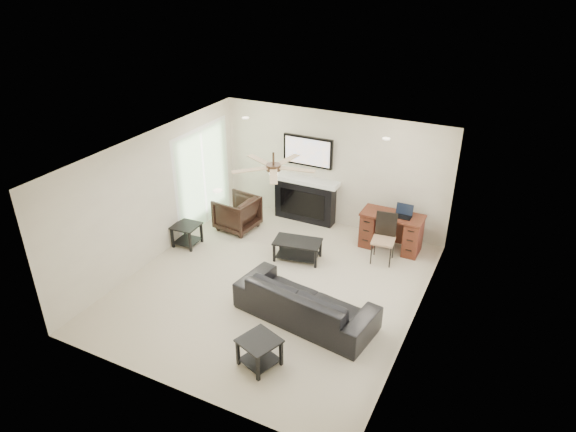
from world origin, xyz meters
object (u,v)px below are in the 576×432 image
at_px(desk, 391,231).
at_px(sofa, 305,301).
at_px(fireplace_unit, 305,180).
at_px(armchair, 237,213).
at_px(coffee_table, 298,250).

bearing_deg(desk, sofa, -101.98).
height_order(fireplace_unit, desk, fireplace_unit).
height_order(sofa, desk, desk).
height_order(armchair, fireplace_unit, fireplace_unit).
relative_size(coffee_table, desk, 0.74).
relative_size(fireplace_unit, desk, 1.57).
relative_size(armchair, fireplace_unit, 0.42).
xyz_separation_m(sofa, fireplace_unit, (-1.47, 3.15, 0.62)).
height_order(coffee_table, desk, desk).
distance_m(sofa, coffee_table, 1.84).
bearing_deg(coffee_table, desk, 28.54).
height_order(sofa, fireplace_unit, fireplace_unit).
bearing_deg(desk, coffee_table, -141.18).
xyz_separation_m(sofa, coffee_table, (-0.90, 1.60, -0.14)).
bearing_deg(desk, armchair, -168.45).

